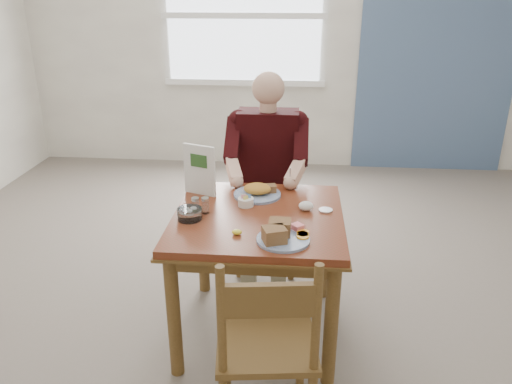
# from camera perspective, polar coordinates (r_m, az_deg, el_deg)

# --- Properties ---
(floor) EXTENTS (6.00, 6.00, 0.00)m
(floor) POSITION_cam_1_polar(r_m,az_deg,el_deg) (3.06, 0.22, -15.38)
(floor) COLOR #6B6356
(floor) RESTS_ON ground
(wall_back) EXTENTS (5.50, 0.00, 5.50)m
(wall_back) POSITION_cam_1_polar(r_m,az_deg,el_deg) (5.43, 3.03, 17.38)
(wall_back) COLOR white
(wall_back) RESTS_ON ground
(accent_panel) EXTENTS (1.60, 0.02, 2.80)m
(accent_panel) POSITION_cam_1_polar(r_m,az_deg,el_deg) (5.59, 20.36, 16.23)
(accent_panel) COLOR #476085
(accent_panel) RESTS_ON ground
(lemon_wedge) EXTENTS (0.06, 0.04, 0.03)m
(lemon_wedge) POSITION_cam_1_polar(r_m,az_deg,el_deg) (2.45, -2.20, -4.60)
(lemon_wedge) COLOR #FFF335
(lemon_wedge) RESTS_ON table
(napkin) EXTENTS (0.09, 0.08, 0.05)m
(napkin) POSITION_cam_1_polar(r_m,az_deg,el_deg) (2.72, 5.74, -1.60)
(napkin) COLOR white
(napkin) RESTS_ON table
(metal_dish) EXTENTS (0.08, 0.08, 0.01)m
(metal_dish) POSITION_cam_1_polar(r_m,az_deg,el_deg) (2.73, 7.96, -2.08)
(metal_dish) COLOR silver
(metal_dish) RESTS_ON table
(window) EXTENTS (1.72, 0.04, 1.42)m
(window) POSITION_cam_1_polar(r_m,az_deg,el_deg) (5.42, -1.42, 19.51)
(window) COLOR white
(window) RESTS_ON wall_back
(table) EXTENTS (0.92, 0.92, 0.75)m
(table) POSITION_cam_1_polar(r_m,az_deg,el_deg) (2.72, 0.24, -4.69)
(table) COLOR maroon
(table) RESTS_ON ground
(chair_far) EXTENTS (0.42, 0.42, 0.95)m
(chair_far) POSITION_cam_1_polar(r_m,az_deg,el_deg) (3.50, 1.33, -1.09)
(chair_far) COLOR brown
(chair_far) RESTS_ON ground
(chair_near) EXTENTS (0.47, 0.47, 0.95)m
(chair_near) POSITION_cam_1_polar(r_m,az_deg,el_deg) (2.19, 1.22, -17.21)
(chair_near) COLOR brown
(chair_near) RESTS_ON ground
(diner) EXTENTS (0.53, 0.56, 1.39)m
(diner) POSITION_cam_1_polar(r_m,az_deg,el_deg) (3.30, 1.28, 3.58)
(diner) COLOR gray
(diner) RESTS_ON chair_far
(near_plate) EXTENTS (0.30, 0.30, 0.09)m
(near_plate) POSITION_cam_1_polar(r_m,az_deg,el_deg) (2.39, 2.86, -4.84)
(near_plate) COLOR white
(near_plate) RESTS_ON table
(far_plate) EXTENTS (0.32, 0.32, 0.07)m
(far_plate) POSITION_cam_1_polar(r_m,az_deg,el_deg) (2.89, 0.25, 0.09)
(far_plate) COLOR white
(far_plate) RESTS_ON table
(caddy) EXTENTS (0.10, 0.10, 0.07)m
(caddy) POSITION_cam_1_polar(r_m,az_deg,el_deg) (2.76, -1.17, -1.13)
(caddy) COLOR white
(caddy) RESTS_ON table
(shakers) EXTENTS (0.10, 0.05, 0.09)m
(shakers) POSITION_cam_1_polar(r_m,az_deg,el_deg) (2.68, -6.37, -1.52)
(shakers) COLOR white
(shakers) RESTS_ON table
(creamer) EXTENTS (0.15, 0.15, 0.06)m
(creamer) POSITION_cam_1_polar(r_m,az_deg,el_deg) (2.62, -7.58, -2.47)
(creamer) COLOR white
(creamer) RESTS_ON table
(menu) EXTENTS (0.20, 0.09, 0.30)m
(menu) POSITION_cam_1_polar(r_m,az_deg,el_deg) (2.89, -6.48, 2.55)
(menu) COLOR white
(menu) RESTS_ON table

